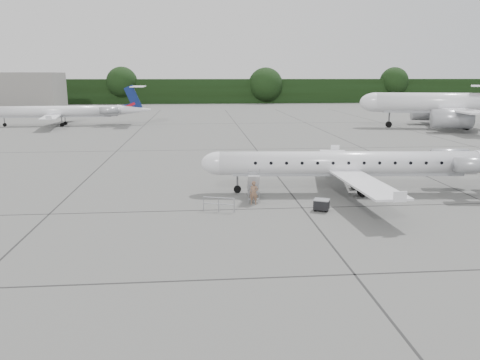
{
  "coord_description": "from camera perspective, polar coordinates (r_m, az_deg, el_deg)",
  "views": [
    {
      "loc": [
        -10.76,
        -29.61,
        9.26
      ],
      "look_at": [
        -8.04,
        1.26,
        2.3
      ],
      "focal_mm": 35.0,
      "sensor_mm": 36.0,
      "label": 1
    }
  ],
  "objects": [
    {
      "name": "passenger",
      "position": [
        34.14,
        1.7,
        -1.57
      ],
      "size": [
        0.7,
        0.53,
        1.74
      ],
      "primitive_type": "imported",
      "rotation": [
        0.0,
        0.0,
        -0.19
      ],
      "color": "brown",
      "rests_on": "ground"
    },
    {
      "name": "safety_railing",
      "position": [
        32.45,
        -2.61,
        -3.02
      ],
      "size": [
        2.13,
        0.72,
        1.0
      ],
      "primitive_type": null,
      "rotation": [
        0.0,
        0.0,
        -0.3
      ],
      "color": "gray",
      "rests_on": "ground"
    },
    {
      "name": "main_regional_jet",
      "position": [
        38.06,
        13.05,
        3.4
      ],
      "size": [
        27.57,
        20.88,
        6.7
      ],
      "primitive_type": null,
      "rotation": [
        0.0,
        0.0,
        -0.08
      ],
      "color": "silver",
      "rests_on": "ground"
    },
    {
      "name": "baggage_cart",
      "position": [
        33.11,
        9.9,
        -2.98
      ],
      "size": [
        1.27,
        1.17,
        0.88
      ],
      "primitive_type": null,
      "rotation": [
        0.0,
        0.0,
        -0.43
      ],
      "color": "black",
      "rests_on": "ground"
    },
    {
      "name": "treeline",
      "position": [
        160.06,
        -1.2,
        10.78
      ],
      "size": [
        260.0,
        4.0,
        8.0
      ],
      "primitive_type": "cube",
      "color": "black",
      "rests_on": "ground"
    },
    {
      "name": "ground",
      "position": [
        32.84,
        14.35,
        -4.13
      ],
      "size": [
        320.0,
        320.0,
        0.0
      ],
      "primitive_type": "plane",
      "color": "#61615F",
      "rests_on": "ground"
    },
    {
      "name": "bg_narrowbody",
      "position": [
        91.75,
        24.7,
        9.62
      ],
      "size": [
        38.94,
        31.41,
        12.43
      ],
      "primitive_type": null,
      "rotation": [
        0.0,
        0.0,
        -0.2
      ],
      "color": "silver",
      "rests_on": "ground"
    },
    {
      "name": "airstair",
      "position": [
        35.38,
        1.63,
        -0.76
      ],
      "size": [
        1.04,
        2.41,
        2.1
      ],
      "primitive_type": null,
      "rotation": [
        0.0,
        0.0,
        -0.08
      ],
      "color": "silver",
      "rests_on": "ground"
    },
    {
      "name": "bg_regional_left",
      "position": [
        94.1,
        -21.46,
        8.41
      ],
      "size": [
        29.11,
        21.62,
        7.39
      ],
      "primitive_type": null,
      "rotation": [
        0.0,
        0.0,
        0.05
      ],
      "color": "silver",
      "rests_on": "ground"
    }
  ]
}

